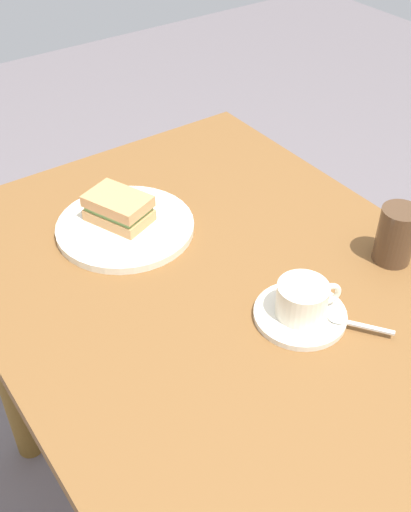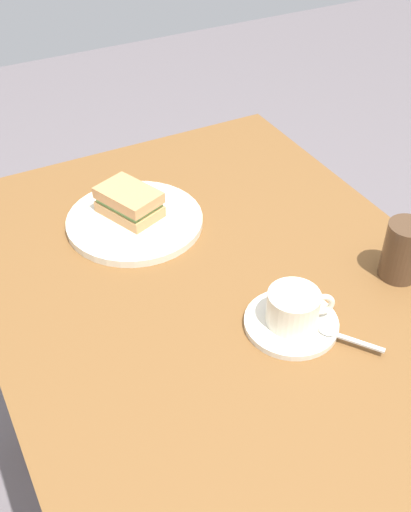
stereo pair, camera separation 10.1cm
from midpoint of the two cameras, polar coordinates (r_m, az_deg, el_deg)
name	(u,v)px [view 1 (the left image)]	position (r m, az deg, el deg)	size (l,w,h in m)	color
dining_table	(273,386)	(1.02, 3.30, -11.95)	(1.25, 0.73, 0.72)	brown
sandwich_plate	(125,227)	(1.13, -9.93, 2.55)	(0.25, 0.25, 0.01)	beige
sandwich_front	(119,208)	(1.12, -10.56, 4.23)	(0.13, 0.11, 0.05)	tan
coffee_saucer	(300,315)	(0.95, 5.66, -5.52)	(0.14, 0.14, 0.01)	silver
coffee_cup	(303,298)	(0.93, 5.88, -4.03)	(0.08, 0.10, 0.05)	beige
spoon	(350,322)	(0.94, 10.09, -6.16)	(0.09, 0.07, 0.01)	silver
drinking_glass	(396,235)	(1.05, 14.50, 1.77)	(0.06, 0.06, 0.10)	#4D3522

